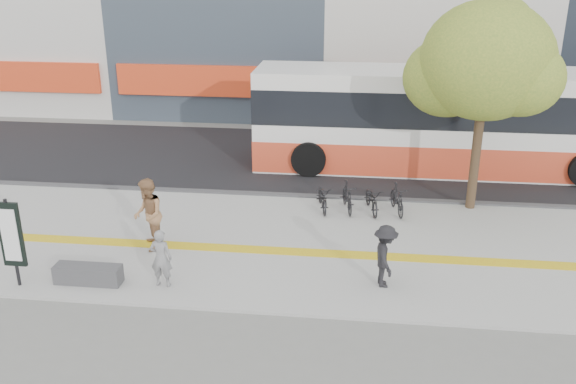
# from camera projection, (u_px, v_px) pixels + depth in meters

# --- Properties ---
(ground) EXTENTS (120.00, 120.00, 0.00)m
(ground) POSITION_uv_depth(u_px,v_px,m) (207.00, 268.00, 15.74)
(ground) COLOR slate
(ground) RESTS_ON ground
(sidewalk) EXTENTS (40.00, 7.00, 0.08)m
(sidewalk) POSITION_uv_depth(u_px,v_px,m) (220.00, 241.00, 17.12)
(sidewalk) COLOR gray
(sidewalk) RESTS_ON ground
(tactile_strip) EXTENTS (40.00, 0.45, 0.01)m
(tactile_strip) POSITION_uv_depth(u_px,v_px,m) (216.00, 247.00, 16.64)
(tactile_strip) COLOR gold
(tactile_strip) RESTS_ON sidewalk
(street) EXTENTS (40.00, 8.00, 0.06)m
(street) POSITION_uv_depth(u_px,v_px,m) (262.00, 158.00, 24.07)
(street) COLOR black
(street) RESTS_ON ground
(curb) EXTENTS (40.00, 0.25, 0.14)m
(curb) POSITION_uv_depth(u_px,v_px,m) (243.00, 194.00, 20.35)
(curb) COLOR #38383B
(curb) RESTS_ON ground
(bench) EXTENTS (1.60, 0.45, 0.45)m
(bench) POSITION_uv_depth(u_px,v_px,m) (88.00, 274.00, 14.80)
(bench) COLOR #38383B
(bench) RESTS_ON sidewalk
(signboard) EXTENTS (0.55, 0.10, 2.20)m
(signboard) POSITION_uv_depth(u_px,v_px,m) (11.00, 236.00, 14.31)
(signboard) COLOR black
(signboard) RESTS_ON sidewalk
(street_tree) EXTENTS (4.40, 3.80, 6.31)m
(street_tree) POSITION_uv_depth(u_px,v_px,m) (485.00, 63.00, 17.79)
(street_tree) COLOR #322017
(street_tree) RESTS_ON sidewalk
(bus) EXTENTS (13.42, 3.18, 3.57)m
(bus) POSITION_uv_depth(u_px,v_px,m) (442.00, 123.00, 22.26)
(bus) COLOR silver
(bus) RESTS_ON street
(bicycle_row) EXTENTS (3.02, 1.61, 0.89)m
(bicycle_row) POSITION_uv_depth(u_px,v_px,m) (359.00, 198.00, 18.85)
(bicycle_row) COLOR black
(bicycle_row) RESTS_ON sidewalk
(seated_woman) EXTENTS (0.53, 0.36, 1.44)m
(seated_woman) POSITION_uv_depth(u_px,v_px,m) (161.00, 258.00, 14.51)
(seated_woman) COLOR black
(seated_woman) RESTS_ON sidewalk
(pedestrian_tan) EXTENTS (1.02, 1.15, 1.95)m
(pedestrian_tan) POSITION_uv_depth(u_px,v_px,m) (148.00, 215.00, 16.26)
(pedestrian_tan) COLOR #976C47
(pedestrian_tan) RESTS_ON sidewalk
(pedestrian_dark) EXTENTS (0.71, 1.06, 1.53)m
(pedestrian_dark) POSITION_uv_depth(u_px,v_px,m) (385.00, 256.00, 14.50)
(pedestrian_dark) COLOR black
(pedestrian_dark) RESTS_ON sidewalk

